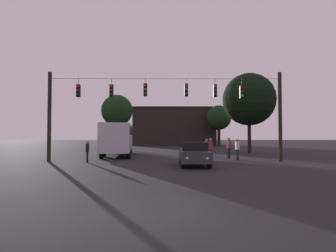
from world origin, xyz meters
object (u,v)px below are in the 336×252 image
object	(u,v)px
car_near_right	(194,153)
pedestrian_near_bus	(207,147)
city_bus	(118,136)
pedestrian_trailing	(87,150)
tree_left_silhouette	(249,99)
tree_right_far	(219,118)
pedestrian_crossing_right	(229,146)
tree_behind_building	(117,111)
pedestrian_crossing_center	(237,148)
pedestrian_crossing_left	(211,148)

from	to	relation	value
car_near_right	pedestrian_near_bus	xyz separation A→B (m)	(1.84, 6.91, 0.13)
city_bus	pedestrian_trailing	bearing A→B (deg)	-97.59
pedestrian_trailing	tree_left_silhouette	world-z (taller)	tree_left_silhouette
pedestrian_trailing	tree_right_far	bearing A→B (deg)	62.33
city_bus	car_near_right	distance (m)	11.57
pedestrian_crossing_right	tree_behind_building	xyz separation A→B (m)	(-12.48, 16.89, 4.51)
city_bus	tree_left_silhouette	bearing A→B (deg)	13.16
pedestrian_crossing_center	pedestrian_trailing	bearing A→B (deg)	-170.89
car_near_right	pedestrian_crossing_center	xyz separation A→B (m)	(3.83, 3.97, 0.16)
tree_left_silhouette	tree_behind_building	xyz separation A→B (m)	(-16.41, 9.59, -0.43)
pedestrian_trailing	tree_right_far	distance (m)	32.37
pedestrian_crossing_center	pedestrian_trailing	distance (m)	11.49
city_bus	pedestrian_crossing_right	size ratio (longest dim) A/B	6.27
city_bus	pedestrian_trailing	xyz separation A→B (m)	(-0.98, -7.35, -0.99)
tree_behind_building	pedestrian_near_bus	bearing A→B (deg)	-54.96
pedestrian_crossing_right	pedestrian_near_bus	xyz separation A→B (m)	(-1.65, 1.45, -0.09)
tree_right_far	pedestrian_crossing_left	bearing A→B (deg)	-102.00
tree_left_silhouette	tree_behind_building	world-z (taller)	tree_left_silhouette
pedestrian_crossing_right	pedestrian_trailing	bearing A→B (deg)	-163.24
pedestrian_crossing_right	pedestrian_crossing_left	bearing A→B (deg)	-132.07
pedestrian_trailing	pedestrian_crossing_right	bearing A→B (deg)	16.76
pedestrian_crossing_left	pedestrian_crossing_center	bearing A→B (deg)	14.77
pedestrian_crossing_right	car_near_right	bearing A→B (deg)	-122.62
pedestrian_trailing	tree_right_far	world-z (taller)	tree_right_far
city_bus	tree_behind_building	xyz separation A→B (m)	(-2.45, 12.85, 3.66)
pedestrian_crossing_left	tree_right_far	distance (m)	28.10
pedestrian_crossing_center	tree_right_far	world-z (taller)	tree_right_far
pedestrian_crossing_center	tree_left_silhouette	bearing A→B (deg)	67.77
car_near_right	tree_left_silhouette	bearing A→B (deg)	59.80
car_near_right	tree_right_far	world-z (taller)	tree_right_far
city_bus	pedestrian_crossing_right	distance (m)	10.84
pedestrian_near_bus	tree_left_silhouette	bearing A→B (deg)	46.33
tree_behind_building	tree_right_far	world-z (taller)	tree_behind_building
pedestrian_near_bus	pedestrian_trailing	world-z (taller)	pedestrian_near_bus
tree_left_silhouette	pedestrian_trailing	bearing A→B (deg)	-144.61
pedestrian_crossing_left	tree_behind_building	world-z (taller)	tree_behind_building
pedestrian_trailing	tree_behind_building	world-z (taller)	tree_behind_building
car_near_right	city_bus	bearing A→B (deg)	124.51
city_bus	car_near_right	bearing A→B (deg)	-55.49
car_near_right	pedestrian_crossing_left	world-z (taller)	pedestrian_crossing_left
pedestrian_crossing_right	pedestrian_crossing_center	bearing A→B (deg)	-77.34
car_near_right	tree_behind_building	world-z (taller)	tree_behind_building
tree_behind_building	tree_right_far	bearing A→B (deg)	26.69
tree_left_silhouette	tree_behind_building	distance (m)	19.01
pedestrian_crossing_right	tree_left_silhouette	world-z (taller)	tree_left_silhouette
city_bus	pedestrian_crossing_center	size ratio (longest dim) A/B	6.64
pedestrian_near_bus	pedestrian_trailing	size ratio (longest dim) A/B	1.06
car_near_right	pedestrian_crossing_center	bearing A→B (deg)	45.99
car_near_right	pedestrian_crossing_center	size ratio (longest dim) A/B	2.58
pedestrian_crossing_center	tree_behind_building	world-z (taller)	tree_behind_building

